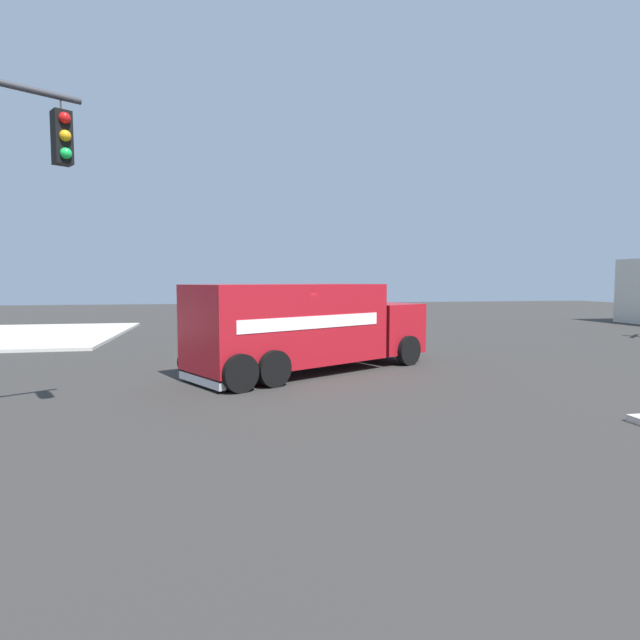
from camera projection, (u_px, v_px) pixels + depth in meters
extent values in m
plane|color=#33302D|center=(270.00, 374.00, 15.53)|extent=(100.00, 100.00, 0.00)
cube|color=#AD141E|center=(289.00, 324.00, 15.40)|extent=(5.05, 6.48, 2.39)
cube|color=#AD141E|center=(382.00, 327.00, 18.09)|extent=(3.02, 2.83, 1.70)
cube|color=black|center=(398.00, 317.00, 18.62)|extent=(1.80, 1.05, 0.88)
cube|color=#B2B2B7|center=(201.00, 380.00, 13.61)|extent=(2.11, 1.30, 0.21)
cube|color=white|center=(266.00, 318.00, 16.32)|extent=(2.50, 4.47, 0.36)
cube|color=white|center=(314.00, 322.00, 14.47)|extent=(2.50, 4.47, 0.36)
cylinder|color=black|center=(357.00, 344.00, 19.06)|extent=(0.73, 1.01, 1.00)
cylinder|color=black|center=(408.00, 350.00, 17.17)|extent=(0.73, 1.01, 1.00)
cylinder|color=black|center=(227.00, 358.00, 15.50)|extent=(0.73, 1.01, 1.00)
cylinder|color=black|center=(274.00, 369.00, 13.61)|extent=(0.73, 1.01, 1.00)
cylinder|color=black|center=(195.00, 361.00, 14.82)|extent=(0.73, 1.01, 1.00)
cylinder|color=black|center=(240.00, 373.00, 12.94)|extent=(0.73, 1.01, 1.00)
cylinder|color=#38383D|center=(61.00, 104.00, 9.16)|extent=(0.03, 0.03, 0.25)
cube|color=black|center=(62.00, 138.00, 9.21)|extent=(0.42, 0.42, 0.95)
sphere|color=red|center=(65.00, 118.00, 9.05)|extent=(0.20, 0.20, 0.20)
sphere|color=#EFA314|center=(65.00, 136.00, 9.08)|extent=(0.20, 0.20, 0.20)
sphere|color=#19CC4C|center=(66.00, 153.00, 9.10)|extent=(0.20, 0.20, 0.20)
cube|color=white|center=(340.00, 327.00, 25.36)|extent=(2.07, 1.67, 0.50)
cube|color=white|center=(308.00, 322.00, 25.17)|extent=(2.09, 1.86, 1.10)
cube|color=black|center=(308.00, 316.00, 25.15)|extent=(1.91, 1.58, 0.48)
cube|color=white|center=(271.00, 328.00, 25.00)|extent=(2.12, 2.16, 0.55)
cylinder|color=black|center=(335.00, 329.00, 26.36)|extent=(0.31, 0.78, 0.76)
cylinder|color=black|center=(341.00, 332.00, 24.37)|extent=(0.31, 0.78, 0.76)
cylinder|color=black|center=(269.00, 329.00, 26.00)|extent=(0.31, 0.78, 0.76)
cylinder|color=black|center=(269.00, 333.00, 24.00)|extent=(0.31, 0.78, 0.76)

